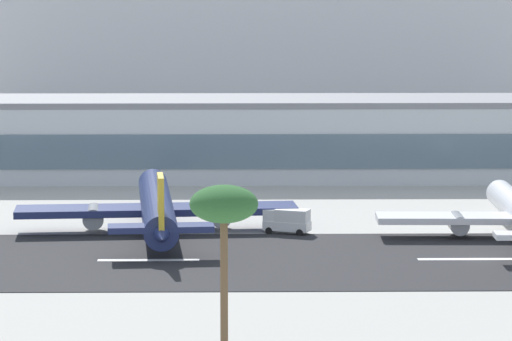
{
  "coord_description": "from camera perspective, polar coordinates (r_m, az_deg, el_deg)",
  "views": [
    {
      "loc": [
        -29.17,
        -161.42,
        32.61
      ],
      "look_at": [
        -26.38,
        17.47,
        8.41
      ],
      "focal_mm": 98.07,
      "sensor_mm": 36.0,
      "label": 1
    }
  ],
  "objects": [
    {
      "name": "distant_hotel_block",
      "position": [
        362.36,
        -0.52,
        6.3
      ],
      "size": [
        134.51,
        38.5,
        47.49
      ],
      "primitive_type": "cube",
      "color": "#BCBCC1",
      "rests_on": "ground_plane"
    },
    {
      "name": "ground_plane",
      "position": [
        167.25,
        9.19,
        -3.64
      ],
      "size": [
        1400.0,
        1400.0,
        0.0
      ],
      "primitive_type": "plane",
      "color": "#B2AFA8"
    },
    {
      "name": "runway_centreline_dash_4",
      "position": [
        167.36,
        8.65,
        -3.59
      ],
      "size": [
        12.0,
        1.2,
        0.01
      ],
      "primitive_type": "cube",
      "color": "white",
      "rests_on": "runway_strip"
    },
    {
      "name": "terminal_building",
      "position": [
        234.31,
        2.21,
        1.35
      ],
      "size": [
        173.73,
        20.64,
        13.37
      ],
      "color": "silver",
      "rests_on": "ground_plane"
    },
    {
      "name": "runway_strip",
      "position": [
        167.63,
        9.16,
        -3.6
      ],
      "size": [
        800.0,
        34.0,
        0.08
      ],
      "primitive_type": "cube",
      "color": "#262628",
      "rests_on": "ground_plane"
    },
    {
      "name": "service_box_truck_0",
      "position": [
        182.23,
        1.27,
        -2.04
      ],
      "size": [
        6.46,
        4.37,
        3.25
      ],
      "rotation": [
        0.0,
        0.0,
        2.78
      ],
      "color": "white",
      "rests_on": "ground_plane"
    },
    {
      "name": "runway_centreline_dash_3",
      "position": [
        165.37,
        -4.41,
        -3.66
      ],
      "size": [
        12.0,
        1.2,
        0.01
      ],
      "primitive_type": "cube",
      "color": "white",
      "rests_on": "runway_strip"
    },
    {
      "name": "airliner_gold_tail_gate_0",
      "position": [
        183.25,
        -4.06,
        -1.55
      ],
      "size": [
        37.31,
        47.96,
        10.01
      ],
      "rotation": [
        0.0,
        0.0,
        1.65
      ],
      "color": "navy",
      "rests_on": "ground_plane"
    },
    {
      "name": "palm_tree_0",
      "position": [
        121.09,
        -1.32,
        -1.53
      ],
      "size": [
        5.99,
        5.99,
        15.17
      ],
      "color": "brown",
      "rests_on": "ground_plane"
    }
  ]
}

